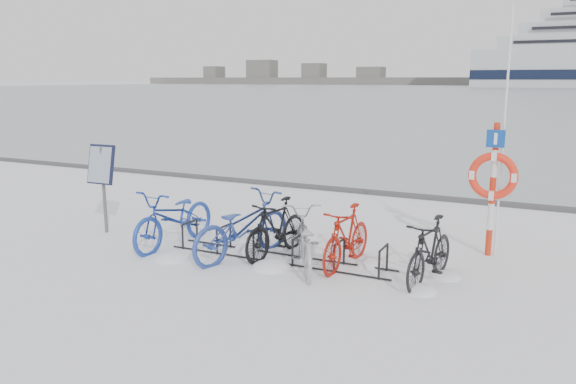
# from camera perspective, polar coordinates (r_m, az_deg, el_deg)

# --- Properties ---
(ground) EXTENTS (900.00, 900.00, 0.00)m
(ground) POSITION_cam_1_polar(r_m,az_deg,el_deg) (9.50, -0.95, -6.83)
(ground) COLOR white
(ground) RESTS_ON ground
(ice_sheet) EXTENTS (400.00, 298.00, 0.02)m
(ice_sheet) POSITION_cam_1_polar(r_m,az_deg,el_deg) (163.14, 24.58, 9.40)
(ice_sheet) COLOR #96A2AA
(ice_sheet) RESTS_ON ground
(quay_edge) EXTENTS (400.00, 0.25, 0.10)m
(quay_edge) POSITION_cam_1_polar(r_m,az_deg,el_deg) (14.83, 9.31, -0.09)
(quay_edge) COLOR #3F3F42
(quay_edge) RESTS_ON ground
(bike_rack) EXTENTS (4.00, 0.48, 0.46)m
(bike_rack) POSITION_cam_1_polar(r_m,az_deg,el_deg) (9.45, -0.95, -5.79)
(bike_rack) COLOR black
(bike_rack) RESTS_ON ground
(info_board) EXTENTS (0.59, 0.24, 1.74)m
(info_board) POSITION_cam_1_polar(r_m,az_deg,el_deg) (11.41, -18.42, 2.16)
(info_board) COLOR #595B5E
(info_board) RESTS_ON ground
(lifebuoy_station) EXTENTS (0.80, 0.23, 4.13)m
(lifebuoy_station) POSITION_cam_1_polar(r_m,az_deg,el_deg) (9.93, 20.14, 1.51)
(lifebuoy_station) COLOR red
(lifebuoy_station) RESTS_ON ground
(shoreline) EXTENTS (180.00, 12.00, 9.50)m
(shoreline) POSITION_cam_1_polar(r_m,az_deg,el_deg) (296.23, 0.48, 11.42)
(shoreline) COLOR #505050
(shoreline) RESTS_ON ground
(bike_0) EXTENTS (0.86, 2.14, 1.10)m
(bike_0) POSITION_cam_1_polar(r_m,az_deg,el_deg) (10.36, -11.42, -2.35)
(bike_0) COLOR #1C3C9E
(bike_0) RESTS_ON ground
(bike_1) EXTENTS (1.34, 2.27, 1.13)m
(bike_1) POSITION_cam_1_polar(r_m,az_deg,el_deg) (9.52, -4.68, -3.29)
(bike_1) COLOR navy
(bike_1) RESTS_ON ground
(bike_2) EXTENTS (0.76, 1.75, 1.02)m
(bike_2) POSITION_cam_1_polar(r_m,az_deg,el_deg) (9.59, -1.18, -3.49)
(bike_2) COLOR black
(bike_2) RESTS_ON ground
(bike_3) EXTENTS (1.47, 1.94, 0.97)m
(bike_3) POSITION_cam_1_polar(r_m,az_deg,el_deg) (8.94, 1.62, -4.75)
(bike_3) COLOR #9E9FA5
(bike_3) RESTS_ON ground
(bike_4) EXTENTS (0.62, 1.73, 1.02)m
(bike_4) POSITION_cam_1_polar(r_m,az_deg,el_deg) (9.09, 5.98, -4.39)
(bike_4) COLOR #9E170B
(bike_4) RESTS_ON ground
(bike_5) EXTENTS (0.75, 1.73, 1.01)m
(bike_5) POSITION_cam_1_polar(r_m,az_deg,el_deg) (8.61, 14.23, -5.63)
(bike_5) COLOR black
(bike_5) RESTS_ON ground
(snow_drifts) EXTENTS (5.88, 2.10, 0.22)m
(snow_drifts) POSITION_cam_1_polar(r_m,az_deg,el_deg) (9.33, -0.47, -7.19)
(snow_drifts) COLOR white
(snow_drifts) RESTS_ON ground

